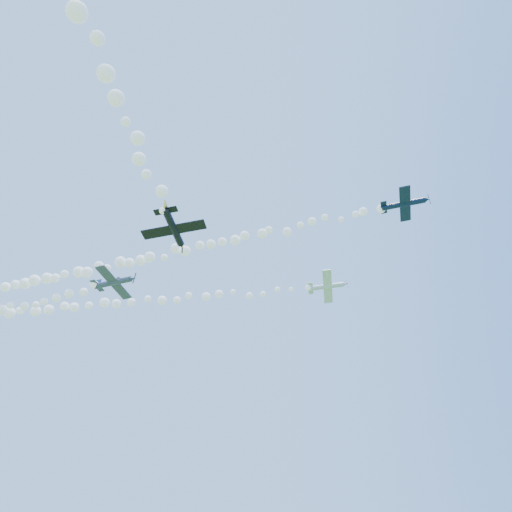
{
  "coord_description": "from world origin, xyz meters",
  "views": [
    {
      "loc": [
        3.9,
        -55.86,
        2.0
      ],
      "look_at": [
        3.74,
        -5.48,
        45.0
      ],
      "focal_mm": 30.0,
      "sensor_mm": 36.0,
      "label": 1
    }
  ],
  "objects_px": {
    "plane_white": "(327,286)",
    "plane_grey": "(114,282)",
    "plane_navy": "(405,204)",
    "plane_black": "(174,229)"
  },
  "relations": [
    {
      "from": "plane_navy",
      "to": "plane_black",
      "type": "bearing_deg",
      "value": -159.1
    },
    {
      "from": "plane_grey",
      "to": "plane_black",
      "type": "height_order",
      "value": "plane_grey"
    },
    {
      "from": "plane_navy",
      "to": "plane_grey",
      "type": "height_order",
      "value": "plane_navy"
    },
    {
      "from": "plane_white",
      "to": "plane_grey",
      "type": "relative_size",
      "value": 0.94
    },
    {
      "from": "plane_white",
      "to": "plane_navy",
      "type": "bearing_deg",
      "value": -64.22
    },
    {
      "from": "plane_white",
      "to": "plane_grey",
      "type": "height_order",
      "value": "plane_white"
    },
    {
      "from": "plane_grey",
      "to": "plane_black",
      "type": "distance_m",
      "value": 21.12
    },
    {
      "from": "plane_white",
      "to": "plane_grey",
      "type": "bearing_deg",
      "value": -157.89
    },
    {
      "from": "plane_white",
      "to": "plane_navy",
      "type": "xyz_separation_m",
      "value": [
        8.01,
        -23.81,
        -2.7
      ]
    },
    {
      "from": "plane_black",
      "to": "plane_navy",
      "type": "bearing_deg",
      "value": -77.01
    }
  ]
}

